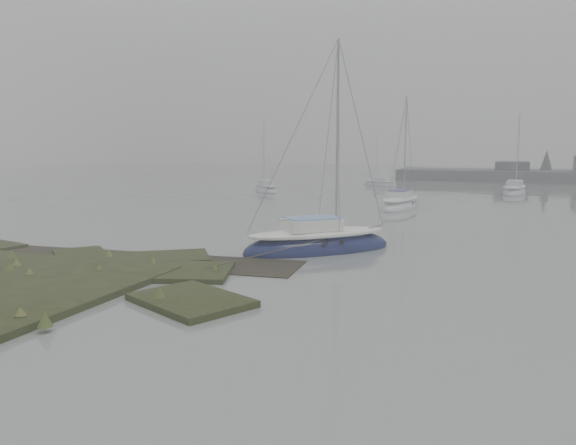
# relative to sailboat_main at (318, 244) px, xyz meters

# --- Properties ---
(ground) EXTENTS (160.00, 160.00, 0.00)m
(ground) POSITION_rel_sailboat_main_xyz_m (-1.49, 21.26, -0.31)
(ground) COLOR slate
(ground) RESTS_ON ground
(sailboat_main) EXTENTS (6.73, 6.59, 10.00)m
(sailboat_main) POSITION_rel_sailboat_main_xyz_m (0.00, 0.00, 0.00)
(sailboat_main) COLOR #0E143C
(sailboat_main) RESTS_ON ground
(sailboat_white) EXTENTS (2.83, 6.52, 8.90)m
(sailboat_white) POSITION_rel_sailboat_main_xyz_m (0.57, 17.99, -0.03)
(sailboat_white) COLOR silver
(sailboat_white) RESTS_ON ground
(sailboat_far_a) EXTENTS (4.77, 5.36, 7.66)m
(sailboat_far_a) POSITION_rel_sailboat_main_xyz_m (-14.43, 27.70, -0.07)
(sailboat_far_a) COLOR silver
(sailboat_far_a) RESTS_ON ground
(sailboat_far_b) EXTENTS (2.77, 6.18, 8.42)m
(sailboat_far_b) POSITION_rel_sailboat_main_xyz_m (8.63, 33.81, -0.05)
(sailboat_far_b) COLOR #ADB2B7
(sailboat_far_b) RESTS_ON ground
(sailboat_far_c) EXTENTS (4.54, 2.91, 6.10)m
(sailboat_far_c) POSITION_rel_sailboat_main_xyz_m (-5.44, 39.46, -0.12)
(sailboat_far_c) COLOR #B5BABE
(sailboat_far_c) RESTS_ON ground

